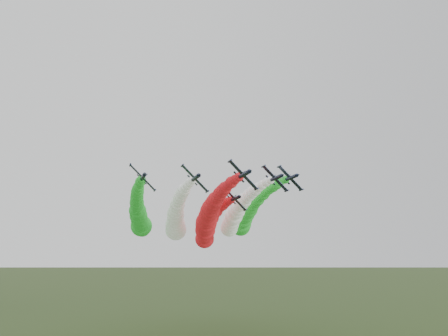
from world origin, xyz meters
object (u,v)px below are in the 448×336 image
(jet_inner_right, at_px, (235,215))
(jet_inner_left, at_px, (176,219))
(jet_outer_right, at_px, (247,215))
(jet_trail, at_px, (208,229))
(jet_outer_left, at_px, (140,216))
(jet_lead, at_px, (209,217))

(jet_inner_right, bearing_deg, jet_inner_left, 174.10)
(jet_inner_left, xyz_separation_m, jet_outer_right, (26.09, 3.02, 2.17))
(jet_outer_right, relative_size, jet_trail, 1.00)
(jet_outer_right, bearing_deg, jet_inner_right, -139.72)
(jet_outer_left, relative_size, jet_outer_right, 0.99)
(jet_lead, xyz_separation_m, jet_inner_right, (11.87, 9.84, 1.65))
(jet_lead, distance_m, jet_outer_left, 26.13)
(jet_outer_left, distance_m, jet_outer_right, 37.89)
(jet_inner_left, relative_size, jet_outer_right, 1.00)
(jet_inner_left, height_order, jet_trail, jet_inner_left)
(jet_lead, relative_size, jet_inner_left, 1.00)
(jet_inner_left, relative_size, jet_trail, 1.00)
(jet_trail, bearing_deg, jet_outer_left, -163.45)
(jet_lead, relative_size, jet_trail, 1.00)
(jet_inner_left, height_order, jet_inner_right, jet_inner_right)
(jet_inner_left, height_order, jet_outer_left, jet_outer_left)
(jet_outer_right, height_order, jet_trail, jet_outer_right)
(jet_inner_right, bearing_deg, jet_outer_right, 40.28)
(jet_outer_left, distance_m, jet_trail, 27.04)
(jet_inner_left, relative_size, jet_outer_left, 1.01)
(jet_inner_right, height_order, jet_trail, jet_inner_right)
(jet_lead, distance_m, jet_inner_left, 14.47)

